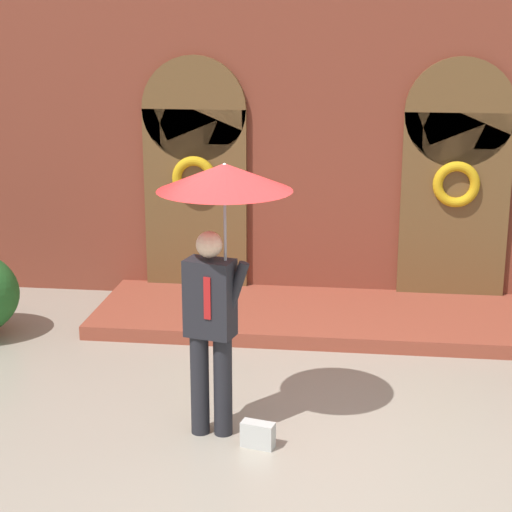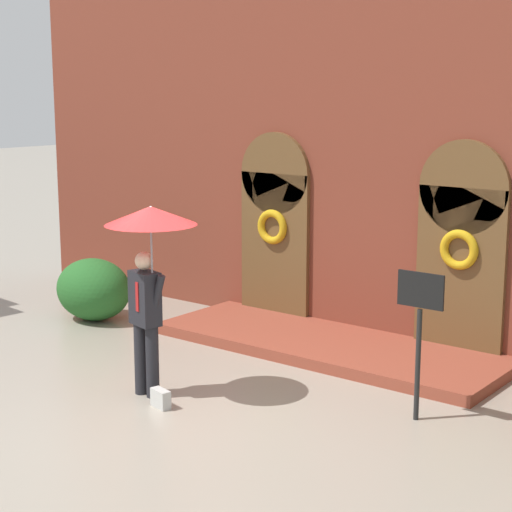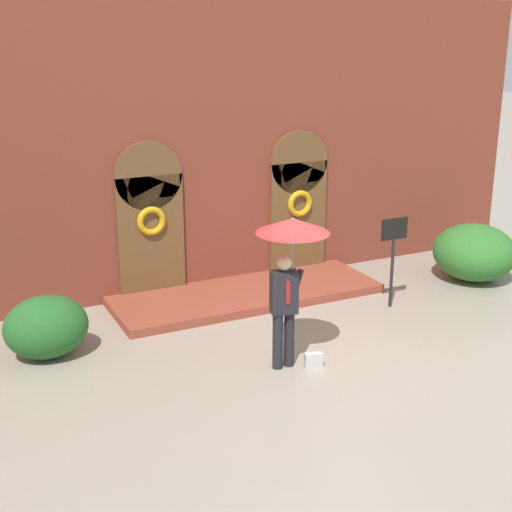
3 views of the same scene
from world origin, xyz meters
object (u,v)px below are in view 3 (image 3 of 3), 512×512
object	(u,v)px
handbag	(313,360)
shrub_left	(46,327)
person_with_umbrella	(290,248)
sign_post	(393,248)
shrub_right	(474,252)

from	to	relation	value
handbag	shrub_left	distance (m)	4.24
person_with_umbrella	sign_post	world-z (taller)	person_with_umbrella
shrub_right	person_with_umbrella	bearing A→B (deg)	-161.05
person_with_umbrella	sign_post	xyz separation A→B (m)	(2.89, 1.32, -0.75)
person_with_umbrella	shrub_right	distance (m)	5.83
handbag	sign_post	distance (m)	3.16
handbag	shrub_left	xyz separation A→B (m)	(-3.62, 2.17, 0.40)
sign_post	shrub_right	xyz separation A→B (m)	(2.48, 0.52, -0.58)
handbag	shrub_left	size ratio (longest dim) A/B	0.21
shrub_left	shrub_right	world-z (taller)	shrub_right
person_with_umbrella	shrub_left	world-z (taller)	person_with_umbrella
handbag	sign_post	size ratio (longest dim) A/B	0.16
handbag	shrub_left	world-z (taller)	shrub_left
handbag	shrub_right	distance (m)	5.46
person_with_umbrella	shrub_right	world-z (taller)	person_with_umbrella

